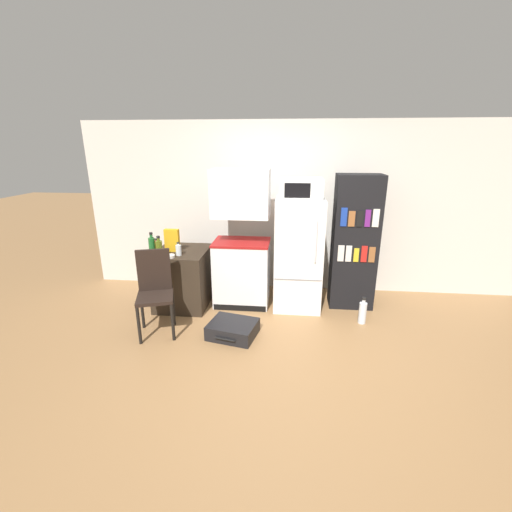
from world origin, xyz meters
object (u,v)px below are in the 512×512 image
Objects in this scene: bookshelf at (354,243)px; chair at (155,285)px; bottle_ketchup_red at (157,247)px; bowl at (170,256)px; side_table at (183,278)px; bottle_clear_short at (179,250)px; cereal_box at (172,240)px; refrigerator at (298,255)px; bottle_green_tall at (152,247)px; water_bottle_front at (363,312)px; kitchen_hutch at (242,245)px; suitcase_large_flat at (233,329)px; microwave at (301,188)px; bottle_olive_oil at (159,249)px.

bookshelf is 2.59m from chair.
bottle_ketchup_red is 1.57× the size of bowl.
bowl is at bearing -100.09° from side_table.
bottle_clear_short is 1.35× the size of bowl.
cereal_box is (-0.11, -0.04, 0.54)m from side_table.
bottle_ketchup_red is at bearing -144.17° from cereal_box.
refrigerator is 11.61× the size of bowl.
water_bottle_front is at bearing -0.24° from bottle_green_tall.
side_table is at bearing -171.48° from kitchen_hutch.
refrigerator is at bearing 12.30° from bottle_green_tall.
bottle_ketchup_red is (-1.83, -0.25, 0.12)m from refrigerator.
bowl is at bearing -0.15° from bottle_green_tall.
kitchen_hutch is at bearing 164.48° from water_bottle_front.
bookshelf is at bearing 12.31° from bowl.
kitchen_hutch reaches higher than bottle_clear_short.
cereal_box is 1.45m from suitcase_large_flat.
cereal_box is at bearing 57.98° from bottle_green_tall.
cereal_box is at bearing 173.60° from water_bottle_front.
chair reaches higher than bottle_ketchup_red.
bottle_clear_short is (0.30, 0.11, -0.06)m from bottle_green_tall.
bowl is at bearing 163.95° from suitcase_large_flat.
bookshelf is (0.74, 0.11, 0.15)m from refrigerator.
kitchen_hutch reaches higher than side_table.
chair is 1.61× the size of suitcase_large_flat.
cereal_box is at bearing -174.16° from bookshelf.
bowl is 0.13× the size of chair.
refrigerator reaches higher than water_bottle_front.
bottle_clear_short is at bearing -169.16° from refrigerator.
bottle_green_tall is 0.25m from bowl.
bottle_green_tall is 0.33m from bottle_clear_short.
kitchen_hutch is at bearing 14.64° from bottle_ketchup_red.
microwave is at bearing 4.51° from cereal_box.
chair is at bearing -79.79° from bottle_olive_oil.
refrigerator is 2.43× the size of suitcase_large_flat.
kitchen_hutch is at bearing 103.51° from suitcase_large_flat.
water_bottle_front is (2.47, 0.42, -0.43)m from chair.
refrigerator is 0.87m from microwave.
kitchen_hutch is at bearing 8.52° from side_table.
chair is at bearing -68.12° from bottle_green_tall.
suitcase_large_flat is (0.92, -0.74, -0.84)m from cereal_box.
water_bottle_front is at bearing -0.25° from bowl.
bottle_clear_short is at bearing -81.59° from side_table.
microwave reaches higher than bottle_ketchup_red.
kitchen_hutch is 1.18m from suitcase_large_flat.
chair is (0.17, -0.43, -0.33)m from bottle_green_tall.
water_bottle_front is (2.48, -0.28, -0.78)m from cereal_box.
microwave reaches higher than bottle_green_tall.
bottle_olive_oil is at bearing 168.01° from suitcase_large_flat.
refrigerator is 0.83× the size of bookshelf.
bowl is (-1.62, -0.40, 0.05)m from refrigerator.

